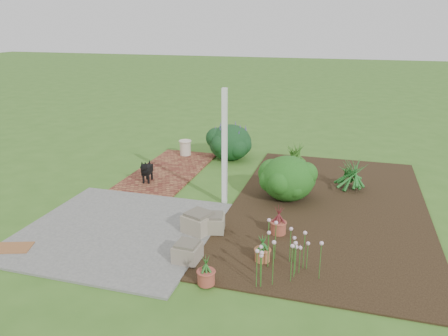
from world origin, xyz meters
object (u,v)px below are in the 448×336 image
(stone_trough_near, at_px, (187,252))
(evergreen_shrub, at_px, (288,177))
(cream_ceramic_urn, at_px, (185,148))
(black_dog, at_px, (147,170))

(stone_trough_near, distance_m, evergreen_shrub, 3.35)
(cream_ceramic_urn, bearing_deg, evergreen_shrub, -35.99)
(cream_ceramic_urn, xyz_separation_m, evergreen_shrub, (3.35, -2.43, 0.27))
(black_dog, xyz_separation_m, cream_ceramic_urn, (0.07, 2.39, -0.10))
(stone_trough_near, xyz_separation_m, cream_ceramic_urn, (-2.18, 5.55, 0.07))
(stone_trough_near, relative_size, black_dog, 0.67)
(stone_trough_near, bearing_deg, black_dog, 125.52)
(black_dog, distance_m, evergreen_shrub, 3.43)
(black_dog, xyz_separation_m, evergreen_shrub, (3.42, -0.04, 0.17))
(stone_trough_near, bearing_deg, evergreen_shrub, 69.39)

